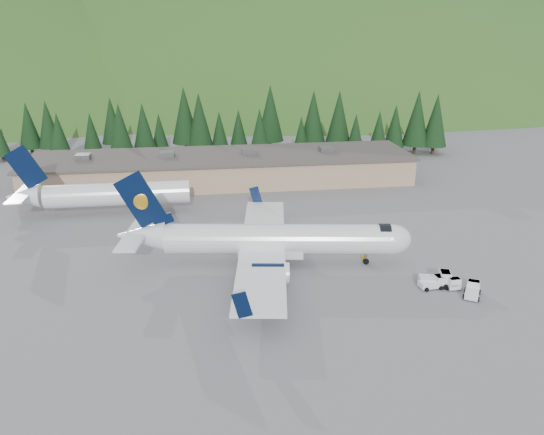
{
  "coord_description": "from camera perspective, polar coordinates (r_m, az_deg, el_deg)",
  "views": [
    {
      "loc": [
        -9.14,
        -59.4,
        28.13
      ],
      "look_at": [
        0.0,
        6.0,
        4.0
      ],
      "focal_mm": 35.0,
      "sensor_mm": 36.0,
      "label": 1
    }
  ],
  "objects": [
    {
      "name": "terminal_building",
      "position": [
        100.77,
        -5.37,
        5.32
      ],
      "size": [
        71.0,
        17.0,
        6.1
      ],
      "color": "tan",
      "rests_on": "ground"
    },
    {
      "name": "ramp_worker",
      "position": [
        67.85,
        9.85,
        -3.97
      ],
      "size": [
        0.73,
        0.68,
        1.67
      ],
      "primitive_type": "imported",
      "rotation": [
        0.0,
        0.0,
        3.76
      ],
      "color": "#FBC900",
      "rests_on": "ground"
    },
    {
      "name": "airliner",
      "position": [
        65.07,
        -0.2,
        -2.45
      ],
      "size": [
        36.19,
        34.09,
        12.01
      ],
      "rotation": [
        0.0,
        0.0,
        -0.15
      ],
      "color": "white",
      "rests_on": "ground"
    },
    {
      "name": "second_airliner",
      "position": [
        86.54,
        -18.12,
        2.4
      ],
      "size": [
        27.5,
        11.0,
        10.05
      ],
      "color": "white",
      "rests_on": "ground"
    },
    {
      "name": "hills",
      "position": [
        295.6,
        4.84,
        -2.04
      ],
      "size": [
        614.0,
        330.0,
        300.0
      ],
      "color": "#214D1A",
      "rests_on": "ground"
    },
    {
      "name": "baggage_tug_c",
      "position": [
        62.74,
        20.77,
        -7.3
      ],
      "size": [
        2.7,
        3.11,
        1.49
      ],
      "rotation": [
        0.0,
        0.0,
        1.01
      ],
      "color": "white",
      "rests_on": "ground"
    },
    {
      "name": "tree_line",
      "position": [
        121.42,
        -5.61,
        10.1
      ],
      "size": [
        111.98,
        19.31,
        13.82
      ],
      "color": "black",
      "rests_on": "ground"
    },
    {
      "name": "ground",
      "position": [
        66.35,
        0.72,
        -5.01
      ],
      "size": [
        600.0,
        600.0,
        0.0
      ],
      "primitive_type": "plane",
      "color": "slate"
    },
    {
      "name": "baggage_tug_a",
      "position": [
        63.07,
        16.95,
        -6.71
      ],
      "size": [
        2.78,
        1.81,
        1.43
      ],
      "rotation": [
        0.0,
        0.0,
        0.08
      ],
      "color": "white",
      "rests_on": "ground"
    },
    {
      "name": "baggage_tug_b",
      "position": [
        63.64,
        17.36,
        -6.35
      ],
      "size": [
        3.67,
        2.68,
        1.8
      ],
      "rotation": [
        0.0,
        0.0,
        -0.25
      ],
      "color": "white",
      "rests_on": "ground"
    },
    {
      "name": "baggage_tug_d",
      "position": [
        63.81,
        18.72,
        -6.59
      ],
      "size": [
        1.7,
        2.74,
        1.44
      ],
      "rotation": [
        0.0,
        0.0,
        -1.54
      ],
      "color": "white",
      "rests_on": "ground"
    }
  ]
}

